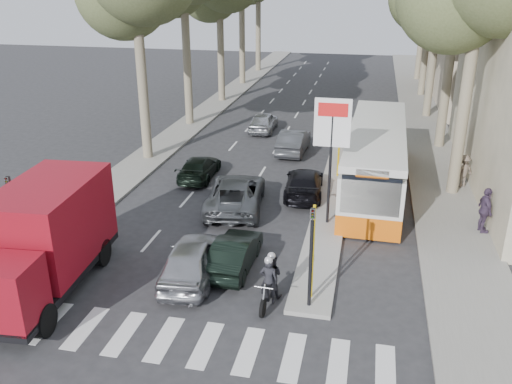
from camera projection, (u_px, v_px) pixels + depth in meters
ground at (225, 275)px, 19.76m from camera, size 120.00×120.00×0.00m
sidewalk_right at (423, 119)px, 40.71m from camera, size 3.20×70.00×0.12m
median_left at (221, 100)px, 46.68m from camera, size 2.40×64.00×0.12m
traffic_island at (337, 177)px, 29.06m from camera, size 1.50×26.00×0.16m
billboard at (331, 144)px, 22.26m from camera, size 1.50×12.10×5.60m
traffic_light_island at (312, 241)px, 16.83m from camera, size 0.16×0.41×3.60m
traffic_light_left at (12, 206)px, 19.41m from camera, size 0.16×0.41×3.60m
silver_hatchback at (191, 259)px, 19.32m from camera, size 2.19×4.53×1.49m
dark_hatchback at (235, 253)px, 20.02m from camera, size 1.39×3.84×1.26m
queue_car_a at (236, 193)px, 25.14m from camera, size 3.13×5.59×1.48m
queue_car_b at (304, 183)px, 26.63m from camera, size 2.13×4.57×1.29m
queue_car_c at (263, 122)px, 37.55m from camera, size 1.64×4.02×1.36m
queue_car_d at (294, 141)px, 33.03m from camera, size 1.63×4.38×1.43m
queue_car_e at (199, 168)px, 28.91m from camera, size 1.78×4.10×1.17m
red_truck at (43, 238)px, 18.24m from camera, size 3.07×7.01×3.65m
city_bus at (375, 157)px, 27.05m from camera, size 2.99×12.32×3.23m
motorcycle at (270, 279)px, 17.93m from camera, size 0.77×2.10×1.78m
pedestrian_near at (485, 210)px, 22.44m from camera, size 0.81×1.25×1.97m
pedestrian_far at (463, 171)px, 27.37m from camera, size 1.17×0.98×1.67m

